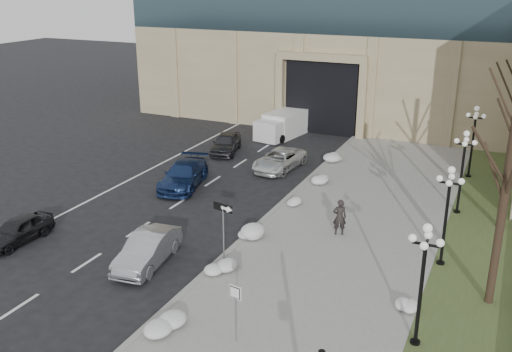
# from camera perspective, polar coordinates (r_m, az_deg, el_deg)

# --- Properties ---
(sidewalk) EXTENTS (9.00, 40.00, 0.12)m
(sidewalk) POSITION_cam_1_polar(r_m,az_deg,el_deg) (29.58, 9.08, -5.62)
(sidewalk) COLOR gray
(sidewalk) RESTS_ON ground
(curb) EXTENTS (0.30, 40.00, 0.14)m
(curb) POSITION_cam_1_polar(r_m,az_deg,el_deg) (30.91, 1.03, -4.19)
(curb) COLOR gray
(curb) RESTS_ON ground
(grass_strip) EXTENTS (4.00, 40.00, 0.10)m
(grass_strip) POSITION_cam_1_polar(r_m,az_deg,el_deg) (28.79, 21.70, -7.61)
(grass_strip) COLOR #3F4C26
(grass_strip) RESTS_ON ground
(car_a) EXTENTS (1.62, 3.82, 1.29)m
(car_a) POSITION_cam_1_polar(r_m,az_deg,el_deg) (30.48, -22.72, -4.99)
(car_a) COLOR black
(car_a) RESTS_ON ground
(car_b) EXTENTS (2.10, 4.57, 1.45)m
(car_b) POSITION_cam_1_polar(r_m,az_deg,el_deg) (26.50, -10.79, -7.25)
(car_b) COLOR #96989C
(car_b) RESTS_ON ground
(car_c) EXTENTS (3.27, 5.55, 1.51)m
(car_c) POSITION_cam_1_polar(r_m,az_deg,el_deg) (35.61, -7.25, 0.11)
(car_c) COLOR navy
(car_c) RESTS_ON ground
(car_d) EXTENTS (2.65, 4.99, 1.33)m
(car_d) POSITION_cam_1_polar(r_m,az_deg,el_deg) (38.55, 2.34, 1.64)
(car_d) COLOR silver
(car_d) RESTS_ON ground
(car_e) EXTENTS (2.77, 4.60, 1.46)m
(car_e) POSITION_cam_1_polar(r_m,az_deg,el_deg) (42.22, -3.02, 3.32)
(car_e) COLOR #2E2E33
(car_e) RESTS_ON ground
(pedestrian) EXTENTS (0.81, 0.68, 1.88)m
(pedestrian) POSITION_cam_1_polar(r_m,az_deg,el_deg) (28.83, 8.36, -4.08)
(pedestrian) COLOR black
(pedestrian) RESTS_ON sidewalk
(box_truck) EXTENTS (3.16, 6.52, 1.98)m
(box_truck) POSITION_cam_1_polar(r_m,az_deg,el_deg) (46.76, 2.96, 5.23)
(box_truck) COLOR silver
(box_truck) RESTS_ON ground
(one_way_sign) EXTENTS (1.09, 0.40, 2.92)m
(one_way_sign) POSITION_cam_1_polar(r_m,az_deg,el_deg) (25.36, -3.02, -3.97)
(one_way_sign) COLOR slate
(one_way_sign) RESTS_ON ground
(keep_sign) EXTENTS (0.50, 0.13, 2.35)m
(keep_sign) POSITION_cam_1_polar(r_m,az_deg,el_deg) (20.38, -2.08, -12.44)
(keep_sign) COLOR slate
(keep_sign) RESTS_ON ground
(snow_clump_b) EXTENTS (1.10, 1.60, 0.36)m
(snow_clump_b) POSITION_cam_1_polar(r_m,az_deg,el_deg) (22.07, -9.73, -14.39)
(snow_clump_b) COLOR silver
(snow_clump_b) RESTS_ON sidewalk
(snow_clump_c) EXTENTS (1.10, 1.60, 0.36)m
(snow_clump_c) POSITION_cam_1_polar(r_m,az_deg,el_deg) (25.41, -4.14, -9.25)
(snow_clump_c) COLOR silver
(snow_clump_c) RESTS_ON sidewalk
(snow_clump_d) EXTENTS (1.10, 1.60, 0.36)m
(snow_clump_d) POSITION_cam_1_polar(r_m,az_deg,el_deg) (28.78, -0.43, -5.57)
(snow_clump_d) COLOR silver
(snow_clump_d) RESTS_ON sidewalk
(snow_clump_e) EXTENTS (1.10, 1.60, 0.36)m
(snow_clump_e) POSITION_cam_1_polar(r_m,az_deg,el_deg) (32.50, 3.68, -2.56)
(snow_clump_e) COLOR silver
(snow_clump_e) RESTS_ON sidewalk
(snow_clump_f) EXTENTS (1.10, 1.60, 0.36)m
(snow_clump_f) POSITION_cam_1_polar(r_m,az_deg,el_deg) (36.18, 6.11, -0.29)
(snow_clump_f) COLOR silver
(snow_clump_f) RESTS_ON sidewalk
(snow_clump_g) EXTENTS (1.10, 1.60, 0.36)m
(snow_clump_g) POSITION_cam_1_polar(r_m,az_deg,el_deg) (40.58, 7.62, 1.86)
(snow_clump_g) COLOR silver
(snow_clump_g) RESTS_ON sidewalk
(snow_clump_i) EXTENTS (1.10, 1.60, 0.36)m
(snow_clump_i) POSITION_cam_1_polar(r_m,az_deg,el_deg) (23.90, 15.12, -11.95)
(snow_clump_i) COLOR silver
(snow_clump_i) RESTS_ON sidewalk
(lamppost_a) EXTENTS (1.18, 1.18, 4.76)m
(lamppost_a) POSITION_cam_1_polar(r_m,az_deg,el_deg) (20.38, 16.37, -8.93)
(lamppost_a) COLOR black
(lamppost_a) RESTS_ON ground
(lamppost_b) EXTENTS (1.18, 1.18, 4.76)m
(lamppost_b) POSITION_cam_1_polar(r_m,az_deg,el_deg) (26.29, 18.62, -2.58)
(lamppost_b) COLOR black
(lamppost_b) RESTS_ON ground
(lamppost_c) EXTENTS (1.18, 1.18, 4.76)m
(lamppost_c) POSITION_cam_1_polar(r_m,az_deg,el_deg) (32.42, 20.01, 1.41)
(lamppost_c) COLOR black
(lamppost_c) RESTS_ON ground
(lamppost_d) EXTENTS (1.18, 1.18, 4.76)m
(lamppost_d) POSITION_cam_1_polar(r_m,az_deg,el_deg) (38.67, 20.96, 4.12)
(lamppost_d) COLOR black
(lamppost_d) RESTS_ON ground
(tree_near) EXTENTS (3.20, 3.20, 9.00)m
(tree_near) POSITION_cam_1_polar(r_m,az_deg,el_deg) (22.95, 24.02, 0.86)
(tree_near) COLOR black
(tree_near) RESTS_ON ground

